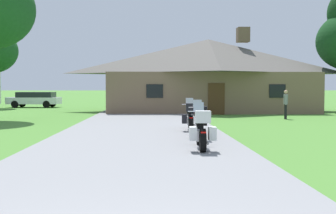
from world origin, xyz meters
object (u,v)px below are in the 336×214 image
motorcycle_red_second_in_row (199,122)px  bystander_gray_shirt_near_lodge (286,103)px  motorcycle_red_farthest_in_row (191,117)px  parked_white_suv_far_left (35,99)px  motorcycle_blue_nearest_to_camera (201,130)px

motorcycle_red_second_in_row → bystander_gray_shirt_near_lodge: size_ratio=1.25×
motorcycle_red_second_in_row → bystander_gray_shirt_near_lodge: bearing=58.9°
motorcycle_red_second_in_row → motorcycle_red_farthest_in_row: size_ratio=1.00×
motorcycle_red_second_in_row → bystander_gray_shirt_near_lodge: (6.00, 9.20, 0.31)m
motorcycle_red_farthest_in_row → parked_white_suv_far_left: bearing=122.5°
bystander_gray_shirt_near_lodge → parked_white_suv_far_left: size_ratio=0.35×
motorcycle_red_second_in_row → motorcycle_red_farthest_in_row: (-0.06, 2.62, -0.01)m
motorcycle_red_second_in_row → bystander_gray_shirt_near_lodge: 10.98m
motorcycle_red_farthest_in_row → parked_white_suv_far_left: 24.73m
motorcycle_blue_nearest_to_camera → motorcycle_red_farthest_in_row: (0.19, 5.36, 0.00)m
motorcycle_red_farthest_in_row → bystander_gray_shirt_near_lodge: bearing=50.3°
parked_white_suv_far_left → bystander_gray_shirt_near_lodge: bearing=-124.9°
motorcycle_red_farthest_in_row → motorcycle_blue_nearest_to_camera: bearing=-89.1°
motorcycle_blue_nearest_to_camera → parked_white_suv_far_left: bearing=116.1°
motorcycle_blue_nearest_to_camera → bystander_gray_shirt_near_lodge: bystander_gray_shirt_near_lodge is taller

